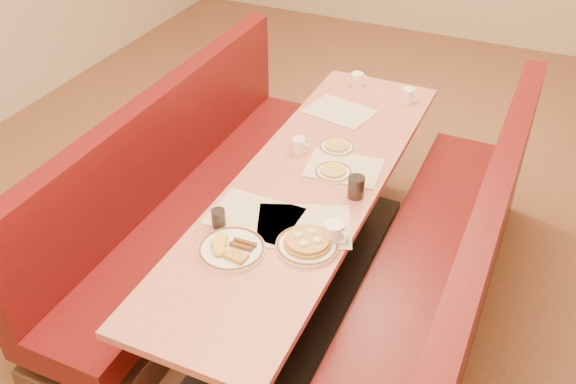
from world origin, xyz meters
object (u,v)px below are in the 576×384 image
at_px(diner_table, 307,238).
at_px(coffee_mug_c, 409,95).
at_px(coffee_mug_a, 335,233).
at_px(booth_left, 191,206).
at_px(booth_right, 442,279).
at_px(coffee_mug_b, 299,145).
at_px(soda_tumbler_near, 219,218).
at_px(pancake_plate, 307,244).
at_px(soda_tumbler_mid, 356,187).
at_px(coffee_mug_d, 358,79).
at_px(eggs_plate, 230,248).

bearing_deg(diner_table, coffee_mug_c, 77.66).
bearing_deg(coffee_mug_a, booth_left, 177.34).
bearing_deg(diner_table, booth_right, 0.00).
height_order(coffee_mug_b, soda_tumbler_near, soda_tumbler_near).
bearing_deg(coffee_mug_b, soda_tumbler_near, -87.29).
bearing_deg(pancake_plate, coffee_mug_c, 88.73).
bearing_deg(booth_left, soda_tumbler_mid, -1.63).
height_order(diner_table, coffee_mug_d, coffee_mug_d).
relative_size(booth_right, coffee_mug_d, 23.06).
xyz_separation_m(coffee_mug_a, soda_tumbler_near, (-0.52, -0.11, -0.01)).
xyz_separation_m(diner_table, coffee_mug_a, (0.28, -0.39, 0.43)).
distance_m(pancake_plate, soda_tumbler_near, 0.43).
relative_size(coffee_mug_b, soda_tumbler_near, 1.19).
distance_m(diner_table, soda_tumbler_mid, 0.50).
relative_size(pancake_plate, coffee_mug_a, 2.19).
bearing_deg(coffee_mug_a, diner_table, 144.46).
relative_size(coffee_mug_b, soda_tumbler_mid, 0.93).
xyz_separation_m(diner_table, coffee_mug_b, (-0.16, 0.23, 0.42)).
distance_m(coffee_mug_b, coffee_mug_d, 0.87).
xyz_separation_m(diner_table, booth_right, (0.73, 0.00, -0.01)).
bearing_deg(eggs_plate, coffee_mug_d, 90.86).
xyz_separation_m(booth_right, pancake_plate, (-0.54, -0.47, 0.41)).
distance_m(diner_table, pancake_plate, 0.65).
relative_size(eggs_plate, coffee_mug_d, 2.72).
relative_size(eggs_plate, soda_tumbler_near, 3.33).
relative_size(pancake_plate, soda_tumbler_mid, 2.47).
bearing_deg(diner_table, coffee_mug_d, 96.69).
relative_size(coffee_mug_a, soda_tumbler_mid, 1.13).
bearing_deg(soda_tumbler_mid, pancake_plate, -98.57).
relative_size(diner_table, booth_left, 1.00).
relative_size(booth_left, soda_tumbler_near, 28.23).
relative_size(booth_left, pancake_plate, 8.98).
relative_size(diner_table, eggs_plate, 8.49).
relative_size(coffee_mug_b, coffee_mug_c, 0.95).
distance_m(coffee_mug_a, coffee_mug_b, 0.76).
height_order(booth_left, eggs_plate, booth_left).
bearing_deg(booth_left, pancake_plate, -27.08).
height_order(pancake_plate, coffee_mug_b, coffee_mug_b).
xyz_separation_m(coffee_mug_a, coffee_mug_d, (-0.41, 1.49, -0.01)).
bearing_deg(pancake_plate, diner_table, 112.02).
height_order(booth_right, coffee_mug_d, booth_right).
relative_size(booth_left, coffee_mug_a, 19.65).
bearing_deg(coffee_mug_c, coffee_mug_d, -179.76).
height_order(diner_table, coffee_mug_c, coffee_mug_c).
height_order(diner_table, booth_left, booth_left).
relative_size(eggs_plate, soda_tumbler_mid, 2.61).
xyz_separation_m(booth_left, coffee_mug_a, (1.02, -0.39, 0.44)).
bearing_deg(diner_table, coffee_mug_b, 123.99).
distance_m(coffee_mug_c, soda_tumbler_near, 1.59).
distance_m(eggs_plate, soda_tumbler_mid, 0.71).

